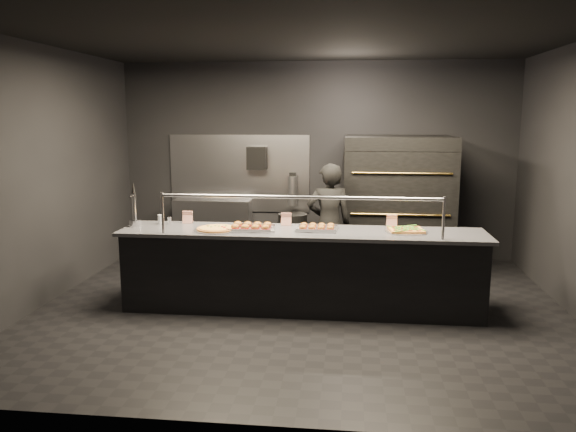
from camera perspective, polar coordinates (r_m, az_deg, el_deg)
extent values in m
plane|color=black|center=(6.54, 1.36, -9.39)|extent=(6.00, 6.00, 0.00)
plane|color=black|center=(6.22, 1.48, 17.64)|extent=(6.00, 6.00, 0.00)
cube|color=black|center=(8.69, 2.85, 5.58)|extent=(6.00, 0.04, 3.00)
cube|color=black|center=(3.75, -1.91, -0.42)|extent=(6.00, 0.04, 3.00)
cube|color=black|center=(7.12, -23.45, 3.76)|extent=(0.04, 5.00, 3.00)
cube|color=#99999E|center=(8.84, -4.97, 4.33)|extent=(2.20, 0.02, 1.20)
cube|color=black|center=(6.41, 1.37, -5.68)|extent=(4.00, 0.70, 0.88)
cube|color=#3A3B40|center=(6.30, 1.39, -1.65)|extent=(4.10, 0.78, 0.04)
cylinder|color=#99999E|center=(6.28, -12.62, 0.33)|extent=(0.03, 0.03, 0.45)
cylinder|color=#99999E|center=(6.02, 15.53, -0.21)|extent=(0.03, 0.03, 0.45)
cylinder|color=#99999E|center=(5.93, 1.16, 1.92)|extent=(3.00, 0.04, 0.04)
cube|color=black|center=(8.29, 10.84, -3.21)|extent=(1.50, 1.15, 0.60)
cube|color=black|center=(8.18, 10.98, 0.88)|extent=(1.50, 1.20, 0.55)
cube|color=black|center=(8.11, 11.11, 4.72)|extent=(1.50, 1.20, 0.55)
cube|color=black|center=(8.08, 11.20, 7.34)|extent=(1.50, 1.20, 0.18)
cylinder|color=gold|center=(7.57, 11.34, 0.14)|extent=(1.30, 0.02, 0.02)
cylinder|color=gold|center=(7.49, 11.49, 4.28)|extent=(1.30, 0.02, 0.02)
cube|color=#99999E|center=(8.90, -7.62, -1.22)|extent=(1.20, 0.35, 0.90)
cube|color=black|center=(8.68, -3.16, 5.90)|extent=(0.30, 0.20, 0.35)
cylinder|color=#B2B2B7|center=(8.67, 0.48, 2.59)|extent=(0.14, 0.14, 0.45)
cube|color=black|center=(8.64, 0.48, 4.23)|extent=(0.10, 0.06, 0.06)
cylinder|color=silver|center=(6.76, -15.28, -0.69)|extent=(0.13, 0.13, 0.08)
cylinder|color=silver|center=(6.74, -15.34, 0.75)|extent=(0.05, 0.05, 0.35)
cylinder|color=silver|center=(6.64, -15.65, 1.96)|extent=(0.02, 0.10, 0.02)
cone|color=black|center=(6.70, -15.44, 2.78)|extent=(0.05, 0.05, 0.13)
cylinder|color=silver|center=(6.36, -7.25, -1.39)|extent=(0.52, 0.52, 0.01)
cylinder|color=#AA7036|center=(6.35, -7.25, -1.29)|extent=(0.45, 0.45, 0.02)
cylinder|color=#F3C44F|center=(6.35, -7.25, -1.18)|extent=(0.39, 0.39, 0.01)
cube|color=silver|center=(6.35, -3.73, -1.31)|extent=(0.56, 0.46, 0.02)
ellipsoid|color=#A15C22|center=(6.29, -5.41, -1.07)|extent=(0.09, 0.09, 0.06)
ellipsoid|color=#A15C22|center=(6.45, -5.11, -0.78)|extent=(0.09, 0.09, 0.06)
ellipsoid|color=#A15C22|center=(6.27, -4.39, -1.09)|extent=(0.09, 0.09, 0.06)
ellipsoid|color=#A15C22|center=(6.43, -4.11, -0.81)|extent=(0.09, 0.09, 0.06)
ellipsoid|color=#A15C22|center=(6.25, -3.36, -1.12)|extent=(0.09, 0.09, 0.06)
ellipsoid|color=#A15C22|center=(6.41, -3.11, -0.83)|extent=(0.09, 0.09, 0.06)
ellipsoid|color=#A15C22|center=(6.23, -2.32, -1.14)|extent=(0.09, 0.09, 0.06)
ellipsoid|color=#A15C22|center=(6.39, -2.10, -0.85)|extent=(0.09, 0.09, 0.06)
cube|color=silver|center=(6.32, 2.96, -1.35)|extent=(0.48, 0.38, 0.02)
ellipsoid|color=#A15C22|center=(6.25, 1.51, -1.15)|extent=(0.08, 0.08, 0.05)
ellipsoid|color=#A15C22|center=(6.40, 1.63, -0.89)|extent=(0.08, 0.08, 0.05)
ellipsoid|color=#A15C22|center=(6.24, 2.45, -1.17)|extent=(0.08, 0.08, 0.05)
ellipsoid|color=#A15C22|center=(6.39, 2.54, -0.91)|extent=(0.08, 0.08, 0.05)
ellipsoid|color=#A15C22|center=(6.24, 3.38, -1.19)|extent=(0.08, 0.08, 0.05)
ellipsoid|color=#A15C22|center=(6.38, 3.45, -0.93)|extent=(0.08, 0.08, 0.05)
ellipsoid|color=#A15C22|center=(6.23, 4.32, -1.21)|extent=(0.08, 0.08, 0.05)
ellipsoid|color=#A15C22|center=(6.38, 4.37, -0.94)|extent=(0.08, 0.08, 0.05)
cylinder|color=silver|center=(6.35, 11.90, -1.54)|extent=(0.47, 0.47, 0.01)
cube|color=#AA7036|center=(6.35, 11.90, -1.40)|extent=(0.40, 0.36, 0.02)
cube|color=#F3C44F|center=(6.35, 11.91, -1.29)|extent=(0.38, 0.34, 0.01)
cube|color=#509C33|center=(6.34, 11.91, -1.21)|extent=(0.36, 0.32, 0.01)
cylinder|color=silver|center=(6.83, -12.81, -0.34)|extent=(0.07, 0.07, 0.11)
cylinder|color=silver|center=(6.80, -11.92, -0.45)|extent=(0.05, 0.05, 0.09)
cube|color=white|center=(6.81, -10.16, -0.10)|extent=(0.12, 0.04, 0.15)
cube|color=white|center=(6.58, -0.18, -0.31)|extent=(0.12, 0.04, 0.15)
cube|color=white|center=(6.55, 10.49, -0.52)|extent=(0.12, 0.04, 0.15)
cylinder|color=black|center=(8.52, 0.46, -2.22)|extent=(0.44, 0.44, 0.73)
imported|color=black|center=(7.37, 4.18, -0.79)|extent=(0.63, 0.47, 1.59)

